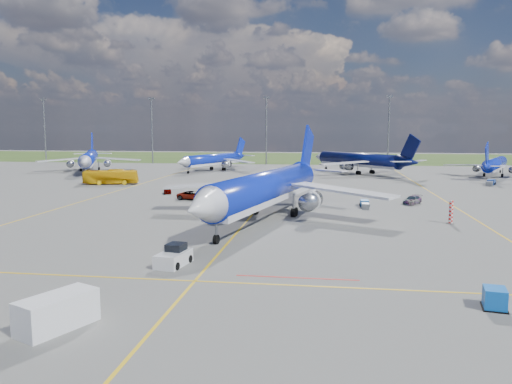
# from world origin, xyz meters

# --- Properties ---
(ground) EXTENTS (400.00, 400.00, 0.00)m
(ground) POSITION_xyz_m (0.00, 0.00, 0.00)
(ground) COLOR #545451
(ground) RESTS_ON ground
(grass_strip) EXTENTS (400.00, 80.00, 0.01)m
(grass_strip) POSITION_xyz_m (0.00, 150.00, 0.00)
(grass_strip) COLOR #2D4719
(grass_strip) RESTS_ON ground
(taxiway_lines) EXTENTS (60.25, 160.00, 0.02)m
(taxiway_lines) POSITION_xyz_m (0.17, 27.70, 0.01)
(taxiway_lines) COLOR gold
(taxiway_lines) RESTS_ON ground
(floodlight_masts) EXTENTS (202.20, 0.50, 22.70)m
(floodlight_masts) POSITION_xyz_m (10.00, 110.00, 12.56)
(floodlight_masts) COLOR slate
(floodlight_masts) RESTS_ON ground
(warning_post) EXTENTS (0.50, 0.50, 3.00)m
(warning_post) POSITION_xyz_m (26.00, 8.00, 1.50)
(warning_post) COLOR red
(warning_post) RESTS_ON ground
(bg_jet_nw) EXTENTS (43.38, 48.46, 10.43)m
(bg_jet_nw) POSITION_xyz_m (-55.91, 74.59, 0.00)
(bg_jet_nw) COLOR #0C21B1
(bg_jet_nw) RESTS_ON ground
(bg_jet_nnw) EXTENTS (37.71, 42.31, 9.14)m
(bg_jet_nnw) POSITION_xyz_m (-22.15, 82.71, 0.00)
(bg_jet_nnw) COLOR #0C21B1
(bg_jet_nnw) RESTS_ON ground
(bg_jet_n) EXTENTS (49.30, 50.40, 10.52)m
(bg_jet_n) POSITION_xyz_m (18.75, 79.43, 0.00)
(bg_jet_n) COLOR #070E40
(bg_jet_n) RESTS_ON ground
(bg_jet_ne) EXTENTS (37.14, 41.05, 8.76)m
(bg_jet_ne) POSITION_xyz_m (52.67, 76.42, 0.00)
(bg_jet_ne) COLOR #0C21B1
(bg_jet_ne) RESTS_ON ground
(main_airliner) EXTENTS (45.35, 53.71, 12.28)m
(main_airliner) POSITION_xyz_m (2.41, 8.01, 0.00)
(main_airliner) COLOR #0C21B1
(main_airliner) RESTS_ON ground
(pushback_tug) EXTENTS (2.65, 5.58, 1.85)m
(pushback_tug) POSITION_xyz_m (-3.06, -15.63, 0.75)
(pushback_tug) COLOR silver
(pushback_tug) RESTS_ON ground
(uld_container) EXTENTS (1.70, 1.98, 1.41)m
(uld_container) POSITION_xyz_m (21.60, -23.05, 0.70)
(uld_container) COLOR blue
(uld_container) RESTS_ON ground
(service_van) EXTENTS (3.88, 5.20, 2.09)m
(service_van) POSITION_xyz_m (-5.76, -30.36, 1.05)
(service_van) COLOR white
(service_van) RESTS_ON ground
(apron_bus) EXTENTS (11.91, 5.48, 3.23)m
(apron_bus) POSITION_xyz_m (-36.19, 44.95, 1.62)
(apron_bus) COLOR #EDB50D
(apron_bus) RESTS_ON ground
(service_car_a) EXTENTS (2.40, 3.63, 1.15)m
(service_car_a) POSITION_xyz_m (-19.08, 31.62, 0.57)
(service_car_a) COLOR #999999
(service_car_a) RESTS_ON ground
(service_car_b) EXTENTS (5.46, 3.01, 1.45)m
(service_car_b) POSITION_xyz_m (-12.29, 24.43, 0.72)
(service_car_b) COLOR #999999
(service_car_b) RESTS_ON ground
(service_car_c) EXTENTS (3.84, 4.78, 1.30)m
(service_car_c) POSITION_xyz_m (24.02, 24.71, 0.65)
(service_car_c) COLOR #999999
(service_car_c) RESTS_ON ground
(baggage_tug_w) EXTENTS (1.29, 4.43, 0.99)m
(baggage_tug_w) POSITION_xyz_m (16.19, 20.40, 0.46)
(baggage_tug_w) COLOR #19519A
(baggage_tug_w) RESTS_ON ground
(baggage_tug_c) EXTENTS (2.70, 4.61, 1.01)m
(baggage_tug_c) POSITION_xyz_m (-0.62, 56.51, 0.47)
(baggage_tug_c) COLOR #164B89
(baggage_tug_c) RESTS_ON ground
(baggage_tug_e) EXTENTS (3.24, 5.02, 1.11)m
(baggage_tug_e) POSITION_xyz_m (45.12, 54.82, 0.52)
(baggage_tug_e) COLOR navy
(baggage_tug_e) RESTS_ON ground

